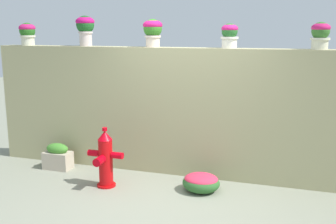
{
  "coord_description": "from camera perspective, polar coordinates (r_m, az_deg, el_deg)",
  "views": [
    {
      "loc": [
        1.51,
        -4.72,
        2.29
      ],
      "look_at": [
        -0.32,
        1.06,
        1.03
      ],
      "focal_mm": 42.81,
      "sensor_mm": 36.0,
      "label": 1
    }
  ],
  "objects": [
    {
      "name": "ground_plane",
      "position": [
        5.46,
        -0.19,
        -13.08
      ],
      "size": [
        24.0,
        24.0,
        0.0
      ],
      "primitive_type": "plane",
      "color": "gray"
    },
    {
      "name": "stone_wall",
      "position": [
        6.29,
        3.3,
        -0.05
      ],
      "size": [
        6.74,
        0.33,
        2.01
      ],
      "primitive_type": "cube",
      "color": "tan",
      "rests_on": "ground"
    },
    {
      "name": "potted_plant_0",
      "position": [
        7.41,
        -19.39,
        10.68
      ],
      "size": [
        0.28,
        0.28,
        0.38
      ],
      "color": "beige",
      "rests_on": "stone_wall"
    },
    {
      "name": "potted_plant_1",
      "position": [
        6.87,
        -11.7,
        11.81
      ],
      "size": [
        0.31,
        0.31,
        0.49
      ],
      "color": "beige",
      "rests_on": "stone_wall"
    },
    {
      "name": "potted_plant_2",
      "position": [
        6.35,
        -2.19,
        11.6
      ],
      "size": [
        0.3,
        0.3,
        0.43
      ],
      "color": "beige",
      "rests_on": "stone_wall"
    },
    {
      "name": "potted_plant_3",
      "position": [
        6.06,
        8.76,
        10.91
      ],
      "size": [
        0.26,
        0.26,
        0.36
      ],
      "color": "silver",
      "rests_on": "stone_wall"
    },
    {
      "name": "potted_plant_4",
      "position": [
        5.99,
        20.89,
        10.39
      ],
      "size": [
        0.26,
        0.26,
        0.37
      ],
      "color": "beige",
      "rests_on": "stone_wall"
    },
    {
      "name": "fire_hydrant",
      "position": [
        5.97,
        -8.92,
        -6.7
      ],
      "size": [
        0.55,
        0.43,
        0.89
      ],
      "color": "red",
      "rests_on": "ground"
    },
    {
      "name": "flower_bush_left",
      "position": [
        5.85,
        4.74,
        -9.88
      ],
      "size": [
        0.54,
        0.49,
        0.27
      ],
      "color": "#2E622B",
      "rests_on": "ground"
    },
    {
      "name": "planter_box",
      "position": [
        6.95,
        -15.43,
        -6.15
      ],
      "size": [
        0.45,
        0.26,
        0.44
      ],
      "color": "#BAAB96",
      "rests_on": "ground"
    }
  ]
}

